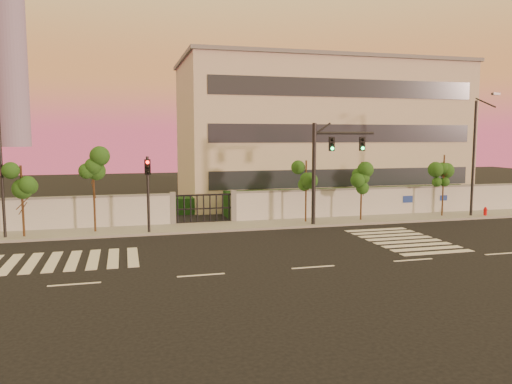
{
  "coord_description": "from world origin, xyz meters",
  "views": [
    {
      "loc": [
        -7.99,
        -20.2,
        5.79
      ],
      "look_at": [
        -1.03,
        6.0,
        2.74
      ],
      "focal_mm": 35.0,
      "sensor_mm": 36.0,
      "label": 1
    }
  ],
  "objects": [
    {
      "name": "sidewalk",
      "position": [
        0.0,
        10.5,
        0.07
      ],
      "size": [
        60.0,
        3.0,
        0.15
      ],
      "primitive_type": "cube",
      "color": "gray",
      "rests_on": "ground"
    },
    {
      "name": "road_markings",
      "position": [
        -1.58,
        3.76,
        0.01
      ],
      "size": [
        57.0,
        7.62,
        0.02
      ],
      "color": "silver",
      "rests_on": "ground"
    },
    {
      "name": "street_tree_d",
      "position": [
        3.6,
        10.53,
        3.09
      ],
      "size": [
        1.35,
        1.08,
        4.2
      ],
      "color": "#382314",
      "rests_on": "ground"
    },
    {
      "name": "street_tree_b",
      "position": [
        -13.53,
        10.0,
        3.07
      ],
      "size": [
        1.59,
        1.26,
        4.16
      ],
      "color": "#382314",
      "rests_on": "ground"
    },
    {
      "name": "streetlight_east",
      "position": [
        15.91,
        9.72,
        4.67
      ],
      "size": [
        0.52,
        2.08,
        8.64
      ],
      "color": "black",
      "rests_on": "ground"
    },
    {
      "name": "perimeter_wall",
      "position": [
        0.1,
        12.0,
        1.07
      ],
      "size": [
        60.0,
        0.36,
        2.2
      ],
      "color": "#B8BBC0",
      "rests_on": "ground"
    },
    {
      "name": "institutional_building",
      "position": [
        9.0,
        21.99,
        6.16
      ],
      "size": [
        24.4,
        12.4,
        12.25
      ],
      "color": "beige",
      "rests_on": "ground"
    },
    {
      "name": "street_tree_c",
      "position": [
        -9.72,
        10.5,
        3.61
      ],
      "size": [
        1.52,
        1.21,
        4.91
      ],
      "color": "#382314",
      "rests_on": "ground"
    },
    {
      "name": "hedge_row",
      "position": [
        1.17,
        14.74,
        0.82
      ],
      "size": [
        41.0,
        4.25,
        1.8
      ],
      "color": "black",
      "rests_on": "ground"
    },
    {
      "name": "fire_hydrant",
      "position": [
        16.89,
        9.62,
        0.38
      ],
      "size": [
        0.3,
        0.28,
        0.75
      ],
      "rotation": [
        0.0,
        0.0,
        0.2
      ],
      "color": "red",
      "rests_on": "ground"
    },
    {
      "name": "street_tree_e",
      "position": [
        7.47,
        10.26,
        2.99
      ],
      "size": [
        1.44,
        1.15,
        4.07
      ],
      "color": "#382314",
      "rests_on": "ground"
    },
    {
      "name": "streetlight_west",
      "position": [
        -14.53,
        9.79,
        4.12
      ],
      "size": [
        0.46,
        1.84,
        7.63
      ],
      "color": "black",
      "rests_on": "ground"
    },
    {
      "name": "traffic_signal_main",
      "position": [
        4.55,
        9.48,
        4.18
      ],
      "size": [
        4.18,
        0.45,
        6.62
      ],
      "rotation": [
        0.0,
        0.0,
        -0.05
      ],
      "color": "black",
      "rests_on": "ground"
    },
    {
      "name": "traffic_signal_secondary",
      "position": [
        -6.66,
        9.43,
        2.93
      ],
      "size": [
        0.36,
        0.34,
        4.61
      ],
      "rotation": [
        0.0,
        0.0,
        -0.32
      ],
      "color": "black",
      "rests_on": "ground"
    },
    {
      "name": "distant_skyscraper",
      "position": [
        -65.0,
        280.0,
        61.98
      ],
      "size": [
        16.0,
        16.0,
        118.0
      ],
      "color": "slate",
      "rests_on": "ground"
    },
    {
      "name": "street_tree_f",
      "position": [
        13.88,
        10.37,
        3.29
      ],
      "size": [
        1.37,
        1.09,
        4.47
      ],
      "color": "#382314",
      "rests_on": "ground"
    },
    {
      "name": "ground",
      "position": [
        0.0,
        0.0,
        0.0
      ],
      "size": [
        120.0,
        120.0,
        0.0
      ],
      "primitive_type": "plane",
      "color": "black",
      "rests_on": "ground"
    }
  ]
}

